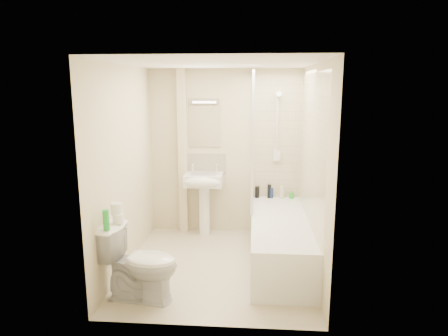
{
  "coord_description": "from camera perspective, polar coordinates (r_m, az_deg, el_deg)",
  "views": [
    {
      "loc": [
        0.41,
        -4.51,
        2.14
      ],
      "look_at": [
        0.06,
        0.2,
        1.18
      ],
      "focal_mm": 32.0,
      "sensor_mm": 36.0,
      "label": 1
    }
  ],
  "objects": [
    {
      "name": "pedestal_sink",
      "position": [
        5.74,
        -2.93,
        -2.71
      ],
      "size": [
        0.54,
        0.49,
        1.05
      ],
      "color": "white",
      "rests_on": "ground"
    },
    {
      "name": "mirror",
      "position": [
        5.82,
        -2.74,
        5.94
      ],
      "size": [
        0.46,
        0.01,
        0.6
      ],
      "primitive_type": "cube",
      "color": "white",
      "rests_on": "wall_back"
    },
    {
      "name": "wall_right",
      "position": [
        4.66,
        12.69,
        -0.45
      ],
      "size": [
        0.02,
        2.5,
        2.4
      ],
      "primitive_type": "cube",
      "color": "beige",
      "rests_on": "ground"
    },
    {
      "name": "bathtub",
      "position": [
        5.07,
        7.93,
        -10.04
      ],
      "size": [
        0.7,
        2.1,
        0.55
      ],
      "color": "white",
      "rests_on": "ground"
    },
    {
      "name": "strip_light",
      "position": [
        5.77,
        -2.81,
        9.58
      ],
      "size": [
        0.42,
        0.07,
        0.07
      ],
      "primitive_type": "cube",
      "color": "silver",
      "rests_on": "wall_back"
    },
    {
      "name": "toilet",
      "position": [
        4.24,
        -11.89,
        -13.08
      ],
      "size": [
        0.63,
        0.88,
        0.79
      ],
      "primitive_type": "imported",
      "rotation": [
        0.0,
        0.0,
        1.44
      ],
      "color": "white",
      "rests_on": "ground"
    },
    {
      "name": "green_bottle",
      "position": [
        4.03,
        -16.5,
        -7.12
      ],
      "size": [
        0.06,
        0.06,
        0.2
      ],
      "primitive_type": "cylinder",
      "color": "green",
      "rests_on": "toilet"
    },
    {
      "name": "splashback",
      "position": [
        5.9,
        -2.69,
        0.62
      ],
      "size": [
        0.6,
        0.02,
        0.3
      ],
      "primitive_type": "cube",
      "color": "beige",
      "rests_on": "wall_back"
    },
    {
      "name": "toilet_roll_upper",
      "position": [
        4.2,
        -15.11,
        -5.58
      ],
      "size": [
        0.12,
        0.12,
        0.11
      ],
      "primitive_type": "cylinder",
      "color": "white",
      "rests_on": "toilet_roll_lower"
    },
    {
      "name": "toilet_roll_lower",
      "position": [
        4.21,
        -14.87,
        -7.0
      ],
      "size": [
        0.11,
        0.11,
        0.09
      ],
      "primitive_type": "cylinder",
      "color": "white",
      "rests_on": "toilet"
    },
    {
      "name": "ceiling",
      "position": [
        4.54,
        -0.96,
        14.76
      ],
      "size": [
        2.2,
        2.5,
        0.02
      ],
      "primitive_type": "cube",
      "color": "white",
      "rests_on": "wall_back"
    },
    {
      "name": "tile_back",
      "position": [
        5.8,
        7.61,
        4.3
      ],
      "size": [
        0.7,
        0.01,
        1.75
      ],
      "primitive_type": "cube",
      "color": "beige",
      "rests_on": "wall_back"
    },
    {
      "name": "bottle_black_b",
      "position": [
        5.87,
        6.48,
        -3.32
      ],
      "size": [
        0.05,
        0.05,
        0.2
      ],
      "primitive_type": "cylinder",
      "color": "black",
      "rests_on": "bathtub"
    },
    {
      "name": "shower_fixture",
      "position": [
        5.74,
        7.65,
        5.44
      ],
      "size": [
        0.1,
        0.16,
        0.99
      ],
      "color": "white",
      "rests_on": "wall_back"
    },
    {
      "name": "tile_right",
      "position": [
        4.81,
        12.33,
        2.67
      ],
      "size": [
        0.01,
        2.1,
        1.75
      ],
      "primitive_type": "cube",
      "color": "beige",
      "rests_on": "wall_right"
    },
    {
      "name": "wall_back",
      "position": [
        5.85,
        0.19,
        2.23
      ],
      "size": [
        2.2,
        0.02,
        2.4
      ],
      "primitive_type": "cube",
      "color": "beige",
      "rests_on": "ground"
    },
    {
      "name": "bottle_green",
      "position": [
        5.9,
        9.61,
        -3.91
      ],
      "size": [
        0.07,
        0.07,
        0.08
      ],
      "primitive_type": "cylinder",
      "color": "green",
      "rests_on": "bathtub"
    },
    {
      "name": "bottle_blue",
      "position": [
        5.88,
        6.77,
        -3.56
      ],
      "size": [
        0.06,
        0.06,
        0.15
      ],
      "primitive_type": "cylinder",
      "color": "navy",
      "rests_on": "bathtub"
    },
    {
      "name": "pipe_boxing",
      "position": [
        5.87,
        -5.91,
        2.2
      ],
      "size": [
        0.12,
        0.12,
        2.4
      ],
      "primitive_type": "cube",
      "color": "beige",
      "rests_on": "ground"
    },
    {
      "name": "bottle_white_b",
      "position": [
        5.89,
        8.37,
        -3.68
      ],
      "size": [
        0.05,
        0.05,
        0.13
      ],
      "primitive_type": "cylinder",
      "color": "white",
      "rests_on": "bathtub"
    },
    {
      "name": "shower_screen",
      "position": [
        5.35,
        4.13,
        4.04
      ],
      "size": [
        0.04,
        0.92,
        1.8
      ],
      "color": "white",
      "rests_on": "bathtub"
    },
    {
      "name": "bottle_cream",
      "position": [
        5.88,
        8.25,
        -3.4
      ],
      "size": [
        0.07,
        0.07,
        0.18
      ],
      "primitive_type": "cylinder",
      "color": "beige",
      "rests_on": "bathtub"
    },
    {
      "name": "wall_left",
      "position": [
        4.85,
        -13.97,
        -0.05
      ],
      "size": [
        0.02,
        2.5,
        2.4
      ],
      "primitive_type": "cube",
      "color": "beige",
      "rests_on": "ground"
    },
    {
      "name": "bottle_black_a",
      "position": [
        5.87,
        4.75,
        -3.45
      ],
      "size": [
        0.06,
        0.06,
        0.17
      ],
      "primitive_type": "cylinder",
      "color": "black",
      "rests_on": "bathtub"
    },
    {
      "name": "floor",
      "position": [
        5.01,
        -0.87,
        -13.82
      ],
      "size": [
        2.5,
        2.5,
        0.0
      ],
      "primitive_type": "plane",
      "color": "beige",
      "rests_on": "ground"
    }
  ]
}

